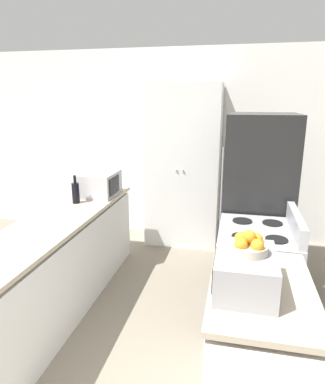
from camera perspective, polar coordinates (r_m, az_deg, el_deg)
name	(u,v)px	position (r m, az deg, el deg)	size (l,w,h in m)	color
wall_back	(187,146)	(4.84, 4.09, 7.65)	(7.00, 0.06, 2.60)	white
counter_left	(59,265)	(3.43, -16.84, -11.49)	(0.60, 2.55, 0.88)	silver
counter_right	(256,351)	(2.40, 15.38, -24.23)	(0.60, 0.98, 0.88)	silver
pantry_cabinet	(183,166)	(4.58, 3.42, 4.30)	(0.96, 0.53, 2.14)	silver
stove	(255,277)	(3.14, 15.10, -13.54)	(0.66, 0.77, 1.04)	#9E9EA3
refrigerator	(257,201)	(3.71, 15.45, -1.52)	(0.71, 0.74, 1.80)	black
microwave	(100,184)	(3.91, -10.44, 1.35)	(0.38, 0.47, 0.26)	#B2B2B7
wine_bottle	(76,192)	(3.66, -14.28, -0.06)	(0.08, 0.08, 0.30)	black
toaster_oven	(245,272)	(2.02, 13.54, -12.83)	(0.34, 0.46, 0.22)	#939399
fruit_bowl	(249,245)	(1.97, 14.17, -8.56)	(0.21, 0.21, 0.13)	#B2A893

